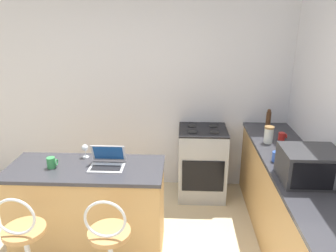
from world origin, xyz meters
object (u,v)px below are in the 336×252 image
Objects in this scene: mug_green at (52,163)px; pepper_mill at (268,120)px; bar_stool_near at (26,251)px; laptop at (107,161)px; microwave at (310,166)px; wine_glass_short at (85,148)px; mug_red at (282,136)px; stove_range at (202,163)px; mug_white at (283,152)px; storage_jar at (269,135)px; mug_blue at (277,157)px.

mug_green is 2.53m from pepper_mill.
laptop is at bearing 49.75° from bar_stool_near.
microwave is 4.67× the size of mug_green.
wine_glass_short reaches higher than mug_red.
stove_range is 0.98m from pepper_mill.
pepper_mill is (-0.04, 1.29, -0.01)m from microwave.
mug_green is at bearing -171.06° from mug_white.
storage_jar is 0.71× the size of pepper_mill.
mug_red is at bearing 19.24° from mug_green.
microwave reaches higher than bar_stool_near.
mug_white is (0.06, -0.37, -0.05)m from storage_jar.
mug_blue is at bearing -0.26° from wine_glass_short.
storage_jar is at bearing -30.47° from stove_range.
pepper_mill is at bearing 91.70° from microwave.
mug_white reaches higher than mug_blue.
mug_white is 0.80m from pepper_mill.
mug_green reaches higher than mug_white.
laptop is at bearing -157.43° from mug_red.
pepper_mill reaches higher than mug_blue.
wine_glass_short reaches higher than mug_blue.
microwave is at bearing -3.52° from mug_green.
mug_red is at bearing -75.80° from pepper_mill.
pepper_mill reaches higher than storage_jar.
storage_jar reaches higher than stove_range.
microwave is 0.42m from mug_blue.
bar_stool_near is 2.37m from mug_blue.
storage_jar reaches higher than bar_stool_near.
microwave reaches higher than storage_jar.
mug_red is (0.18, 0.09, -0.05)m from storage_jar.
mug_red is (2.10, 0.57, -0.05)m from wine_glass_short.
mug_white is 2.25m from mug_green.
wine_glass_short is 1.32× the size of mug_green.
stove_range is at bearing 126.43° from mug_blue.
bar_stool_near is 2.62m from storage_jar.
bar_stool_near is at bearing -149.19° from storage_jar.
mug_white is at bearing -92.49° from pepper_mill.
wine_glass_short is at bearing 144.28° from laptop.
mug_white is (-0.07, 0.49, -0.09)m from microwave.
mug_red is at bearing 75.87° from mug_white.
mug_blue is at bearing -98.11° from pepper_mill.
wine_glass_short is 1.34× the size of mug_white.
wine_glass_short is at bearing 179.74° from mug_blue.
storage_jar is 0.43m from pepper_mill.
mug_red is 0.91× the size of mug_white.
mug_green is (-2.17, -0.72, -0.04)m from storage_jar.
laptop is at bearing -158.08° from storage_jar.
wine_glass_short is at bearing -166.07° from storage_jar.
wine_glass_short is at bearing -164.76° from mug_red.
mug_white is at bearing -104.13° from mug_red.
laptop is 0.51m from mug_green.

